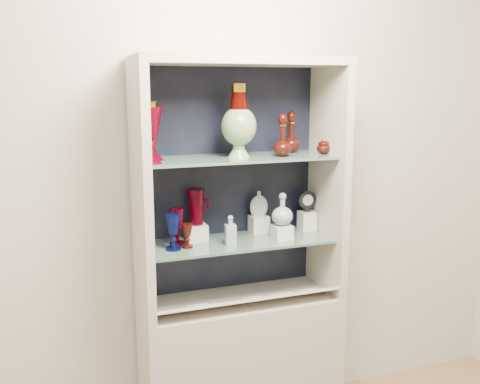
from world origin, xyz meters
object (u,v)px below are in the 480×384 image
object	(u,v)px
ruby_goblet_small	(187,236)
clear_square_bottle	(231,230)
ruby_decanter_b	(291,131)
ruby_goblet_tall	(177,227)
flat_flask	(259,203)
cobalt_goblet	(173,232)
enamel_urn	(239,121)
pedestal_lamp_right	(152,131)
ruby_pitcher	(196,207)
cameo_medallion	(307,201)
clear_round_decanter	(282,210)
pedestal_lamp_left	(150,133)
lidded_bowl	(324,146)
ruby_decanter_a	(283,132)

from	to	relation	value
ruby_goblet_small	clear_square_bottle	bearing A→B (deg)	-7.82
ruby_decanter_b	ruby_goblet_tall	xyz separation A→B (m)	(-0.62, -0.04, -0.44)
flat_flask	cobalt_goblet	bearing A→B (deg)	-158.52
enamel_urn	clear_square_bottle	world-z (taller)	enamel_urn
flat_flask	pedestal_lamp_right	bearing A→B (deg)	-166.80
ruby_pitcher	cameo_medallion	bearing A→B (deg)	-6.43
clear_round_decanter	ruby_decanter_b	bearing A→B (deg)	50.53
cameo_medallion	ruby_goblet_small	bearing A→B (deg)	-168.92
pedestal_lamp_left	ruby_goblet_tall	distance (m)	0.50
ruby_goblet_small	ruby_pitcher	size ratio (longest dim) A/B	0.64
ruby_pitcher	cameo_medallion	size ratio (longest dim) A/B	1.54
enamel_urn	ruby_goblet_small	world-z (taller)	enamel_urn
ruby_goblet_tall	clear_round_decanter	xyz separation A→B (m)	(0.52, -0.08, 0.06)
enamel_urn	flat_flask	size ratio (longest dim) A/B	2.57
enamel_urn	lidded_bowl	bearing A→B (deg)	-1.73
pedestal_lamp_right	cameo_medallion	size ratio (longest dim) A/B	2.32
ruby_goblet_small	clear_round_decanter	xyz separation A→B (m)	(0.49, -0.02, 0.09)
pedestal_lamp_right	ruby_goblet_small	distance (m)	0.52
pedestal_lamp_left	clear_square_bottle	world-z (taller)	pedestal_lamp_left
ruby_goblet_tall	lidded_bowl	bearing A→B (deg)	-5.70
clear_square_bottle	flat_flask	bearing A→B (deg)	37.15
ruby_decanter_b	clear_square_bottle	world-z (taller)	ruby_decanter_b
pedestal_lamp_left	ruby_decanter_a	size ratio (longest dim) A/B	1.16
pedestal_lamp_left	enamel_urn	size ratio (longest dim) A/B	0.77
ruby_decanter_a	cobalt_goblet	bearing A→B (deg)	178.53
ruby_goblet_small	cameo_medallion	world-z (taller)	cameo_medallion
clear_square_bottle	flat_flask	world-z (taller)	flat_flask
ruby_goblet_small	cameo_medallion	xyz separation A→B (m)	(0.68, 0.10, 0.10)
cobalt_goblet	flat_flask	xyz separation A→B (m)	(0.49, 0.14, 0.07)
pedestal_lamp_left	clear_round_decanter	world-z (taller)	pedestal_lamp_left
ruby_decanter_a	cobalt_goblet	xyz separation A→B (m)	(-0.55, 0.01, -0.45)
lidded_bowl	ruby_goblet_small	size ratio (longest dim) A/B	0.70
enamel_urn	ruby_decanter_a	distance (m)	0.22
ruby_decanter_a	cobalt_goblet	size ratio (longest dim) A/B	1.35
ruby_goblet_tall	clear_square_bottle	distance (m)	0.26
pedestal_lamp_right	cameo_medallion	bearing A→B (deg)	3.14
ruby_decanter_a	flat_flask	distance (m)	0.41
ruby_goblet_small	flat_flask	world-z (taller)	flat_flask
ruby_decanter_a	ruby_pitcher	distance (m)	0.56
pedestal_lamp_right	ruby_goblet_small	bearing A→B (deg)	-19.86
pedestal_lamp_left	cobalt_goblet	xyz separation A→B (m)	(0.10, 0.04, -0.47)
enamel_urn	ruby_goblet_small	xyz separation A→B (m)	(-0.26, -0.00, -0.54)
ruby_goblet_small	flat_flask	xyz separation A→B (m)	(0.42, 0.13, 0.10)
cobalt_goblet	ruby_pitcher	distance (m)	0.20
ruby_decanter_b	ruby_goblet_small	distance (m)	0.76
pedestal_lamp_left	ruby_decanter_a	distance (m)	0.65
ruby_decanter_b	cobalt_goblet	size ratio (longest dim) A/B	1.31
cobalt_goblet	ruby_goblet_tall	world-z (taller)	ruby_goblet_tall
enamel_urn	ruby_decanter_a	xyz separation A→B (m)	(0.21, -0.03, -0.06)
lidded_bowl	ruby_goblet_tall	size ratio (longest dim) A/B	0.45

